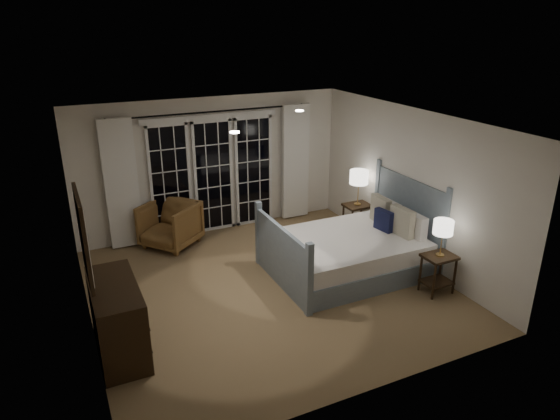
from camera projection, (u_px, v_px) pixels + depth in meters
name	position (u px, v px, depth m)	size (l,w,h in m)	color
floor	(268.00, 287.00, 7.48)	(5.00, 5.00, 0.00)	#8F764D
ceiling	(267.00, 122.00, 6.59)	(5.00, 5.00, 0.00)	white
wall_left	(79.00, 241.00, 6.04)	(0.02, 5.00, 2.50)	silver
wall_right	(409.00, 186.00, 8.03)	(0.02, 5.00, 2.50)	silver
wall_back	(212.00, 166.00, 9.15)	(5.00, 0.02, 2.50)	silver
wall_front	(370.00, 292.00, 4.93)	(5.00, 0.02, 2.50)	silver
french_doors	(213.00, 175.00, 9.17)	(2.50, 0.04, 2.20)	black
curtain_rod	(211.00, 112.00, 8.70)	(0.03, 0.03, 3.50)	black
curtain_left	(121.00, 185.00, 8.42)	(0.55, 0.10, 2.25)	white
curtain_right	(295.00, 162.00, 9.74)	(0.55, 0.10, 2.25)	white
downlight_a	(300.00, 111.00, 7.42)	(0.12, 0.12, 0.01)	white
downlight_b	(235.00, 132.00, 6.01)	(0.12, 0.12, 0.01)	white
bed	(351.00, 251.00, 7.88)	(2.37, 1.71, 1.39)	gray
nightstand_left	(438.00, 268.00, 7.23)	(0.45, 0.36, 0.59)	black
nightstand_right	(357.00, 215.00, 9.15)	(0.47, 0.37, 0.61)	black
lamp_left	(443.00, 228.00, 7.00)	(0.28, 0.28, 0.54)	tan
lamp_right	(359.00, 177.00, 8.89)	(0.33, 0.33, 0.64)	tan
armchair	(170.00, 225.00, 8.74)	(0.85, 0.87, 0.79)	brown
dresser	(118.00, 319.00, 5.91)	(0.54, 1.26, 0.90)	black
mirror	(83.00, 237.00, 5.42)	(0.05, 0.85, 1.00)	black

